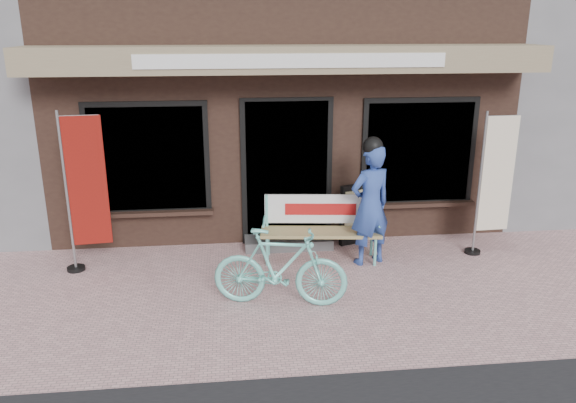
{
  "coord_description": "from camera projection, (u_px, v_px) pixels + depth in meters",
  "views": [
    {
      "loc": [
        -0.85,
        -6.03,
        3.2
      ],
      "look_at": [
        -0.12,
        0.7,
        1.05
      ],
      "focal_mm": 35.0,
      "sensor_mm": 36.0,
      "label": 1
    }
  ],
  "objects": [
    {
      "name": "nobori_cream",
      "position": [
        494.0,
        182.0,
        7.91
      ],
      "size": [
        0.61,
        0.24,
        2.07
      ],
      "rotation": [
        0.0,
        0.0,
        0.05
      ],
      "color": "gray",
      "rests_on": "ground"
    },
    {
      "name": "storefront",
      "position": [
        270.0,
        35.0,
        10.57
      ],
      "size": [
        7.0,
        6.77,
        6.0
      ],
      "color": "black",
      "rests_on": "ground"
    },
    {
      "name": "bicycle",
      "position": [
        280.0,
        268.0,
        6.56
      ],
      "size": [
        1.64,
        0.76,
        0.95
      ],
      "primitive_type": "imported",
      "rotation": [
        0.0,
        0.0,
        1.37
      ],
      "color": "#6FD9CB",
      "rests_on": "ground"
    },
    {
      "name": "ground",
      "position": [
        304.0,
        301.0,
        6.77
      ],
      "size": [
        70.0,
        70.0,
        0.0
      ],
      "primitive_type": "plane",
      "color": "#CB9B9C",
      "rests_on": "ground"
    },
    {
      "name": "nobori_red",
      "position": [
        84.0,
        190.0,
        7.33
      ],
      "size": [
        0.64,
        0.26,
        2.17
      ],
      "rotation": [
        0.0,
        0.0,
        0.1
      ],
      "color": "gray",
      "rests_on": "ground"
    },
    {
      "name": "bench",
      "position": [
        321.0,
        223.0,
        7.89
      ],
      "size": [
        1.71,
        0.62,
        0.91
      ],
      "rotation": [
        0.0,
        0.0,
        -0.12
      ],
      "color": "#6FD9CB",
      "rests_on": "ground"
    },
    {
      "name": "person",
      "position": [
        370.0,
        203.0,
        7.62
      ],
      "size": [
        0.72,
        0.59,
        1.79
      ],
      "rotation": [
        0.0,
        0.0,
        0.36
      ],
      "color": "#2C489A",
      "rests_on": "ground"
    },
    {
      "name": "menu_stand",
      "position": [
        354.0,
        214.0,
        8.43
      ],
      "size": [
        0.46,
        0.25,
        0.93
      ],
      "rotation": [
        0.0,
        0.0,
        0.36
      ],
      "color": "black",
      "rests_on": "ground"
    }
  ]
}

